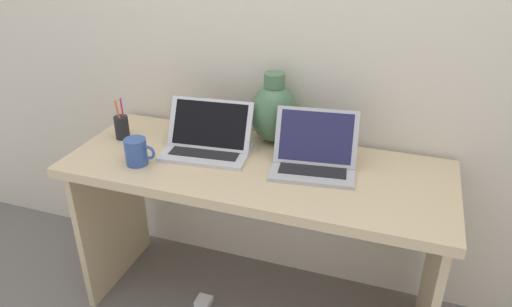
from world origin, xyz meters
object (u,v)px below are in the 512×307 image
Objects in this scene: laptop_left at (208,139)px; coffee_mug at (137,152)px; green_vase at (274,112)px; pen_cup at (122,127)px; power_brick at (204,301)px; laptop_right at (314,154)px.

coffee_mug is at bearing -138.25° from laptop_left.
green_vase is 0.59m from coffee_mug.
laptop_left reaches higher than pen_cup.
power_brick is at bearing -128.09° from green_vase.
laptop_right is 2.70× the size of coffee_mug.
laptop_left is at bearing -140.89° from green_vase.
coffee_mug is at bearing -139.57° from green_vase.
laptop_left is 0.29m from coffee_mug.
power_brick is (0.40, -0.11, -0.79)m from pen_cup.
laptop_right is at bearing 16.56° from coffee_mug.
laptop_right is 0.70m from coffee_mug.
laptop_right is 0.86m from pen_cup.
green_vase is 4.36× the size of power_brick.
pen_cup is at bearing -179.11° from laptop_left.
pen_cup is 2.71× the size of power_brick.
coffee_mug is 0.83m from power_brick.
coffee_mug is at bearing -44.86° from pen_cup.
coffee_mug is 0.27m from pen_cup.
power_brick is (0.21, 0.08, -0.79)m from coffee_mug.
laptop_left is 0.30m from green_vase.
coffee_mug is (-0.67, -0.20, -0.00)m from laptop_right.
power_brick is at bearing -165.20° from laptop_right.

